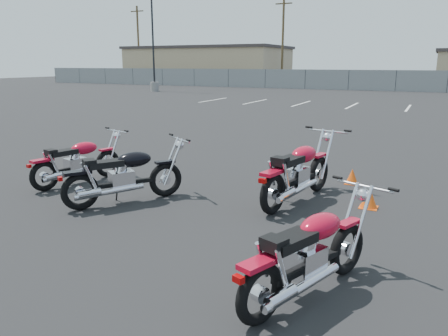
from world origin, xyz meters
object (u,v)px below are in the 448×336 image
at_px(motorcycle_third_red, 298,172).
at_px(motorcycle_rear_red, 309,254).
at_px(motorcycle_second_black, 124,175).
at_px(motorcycle_front_red, 77,161).

bearing_deg(motorcycle_third_red, motorcycle_rear_red, -71.52).
relative_size(motorcycle_second_black, motorcycle_rear_red, 0.98).
bearing_deg(motorcycle_rear_red, motorcycle_third_red, 108.48).
bearing_deg(motorcycle_third_red, motorcycle_front_red, -169.81).
relative_size(motorcycle_second_black, motorcycle_third_red, 0.86).
relative_size(motorcycle_front_red, motorcycle_third_red, 0.86).
xyz_separation_m(motorcycle_front_red, motorcycle_second_black, (1.67, -0.60, 0.04)).
xyz_separation_m(motorcycle_second_black, motorcycle_rear_red, (3.75, -1.71, -0.02)).
height_order(motorcycle_second_black, motorcycle_third_red, motorcycle_third_red).
bearing_deg(motorcycle_second_black, motorcycle_rear_red, -24.51).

